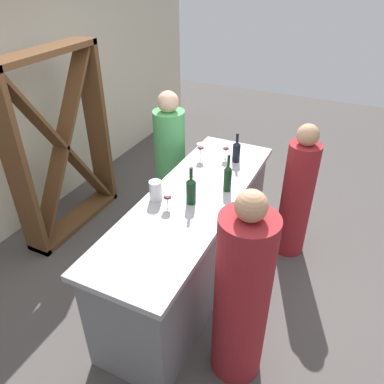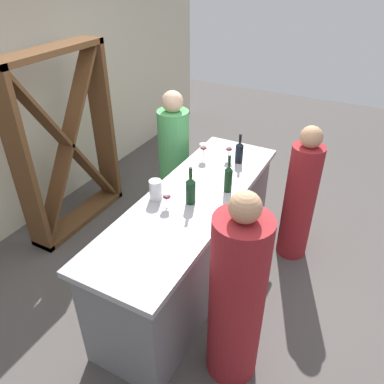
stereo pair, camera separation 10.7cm
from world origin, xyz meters
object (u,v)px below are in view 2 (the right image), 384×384
(water_pitcher, at_px, (156,190))
(person_left_guest, at_px, (237,299))
(wine_bottle_center_near_black, at_px, (239,152))
(person_center_guest, at_px, (300,199))
(wine_glass_near_right, at_px, (203,148))
(wine_bottle_leftmost_dark_green, at_px, (191,190))
(person_right_guest, at_px, (174,163))
(wine_glass_near_center, at_px, (167,197))
(wine_rack, at_px, (67,144))
(wine_bottle_second_left_dark_green, at_px, (228,178))
(wine_glass_near_left, at_px, (229,149))

(water_pitcher, bearing_deg, person_left_guest, -117.37)
(wine_bottle_center_near_black, bearing_deg, water_pitcher, 158.05)
(person_left_guest, xyz_separation_m, person_center_guest, (1.52, -0.05, -0.06))
(wine_glass_near_right, relative_size, water_pitcher, 0.94)
(wine_bottle_leftmost_dark_green, height_order, person_right_guest, person_right_guest)
(wine_glass_near_center, xyz_separation_m, wine_glass_near_right, (0.88, 0.11, 0.02))
(wine_glass_near_center, relative_size, water_pitcher, 0.79)
(person_center_guest, height_order, person_right_guest, person_right_guest)
(wine_rack, relative_size, wine_glass_near_right, 12.21)
(wine_rack, distance_m, wine_glass_near_center, 1.61)
(wine_rack, distance_m, wine_bottle_second_left_dark_green, 1.88)
(wine_bottle_second_left_dark_green, xyz_separation_m, person_center_guest, (0.65, -0.51, -0.44))
(wine_glass_near_right, height_order, person_center_guest, person_center_guest)
(wine_rack, relative_size, water_pitcher, 11.47)
(wine_rack, height_order, water_pitcher, wine_rack)
(person_left_guest, bearing_deg, wine_bottle_center_near_black, -78.01)
(person_left_guest, bearing_deg, wine_rack, -31.45)
(wine_rack, bearing_deg, person_center_guest, -75.82)
(person_left_guest, relative_size, person_center_guest, 1.11)
(wine_bottle_leftmost_dark_green, bearing_deg, wine_rack, 78.11)
(wine_glass_near_center, distance_m, water_pitcher, 0.15)
(wine_rack, xyz_separation_m, wine_bottle_center_near_black, (0.48, -1.76, 0.11))
(wine_bottle_leftmost_dark_green, bearing_deg, person_right_guest, 37.00)
(wine_rack, bearing_deg, person_right_guest, -59.14)
(wine_bottle_leftmost_dark_green, bearing_deg, person_center_guest, -36.37)
(wine_bottle_center_near_black, bearing_deg, wine_glass_near_left, 81.36)
(wine_glass_near_left, bearing_deg, wine_bottle_center_near_black, -98.64)
(wine_rack, bearing_deg, wine_bottle_leftmost_dark_green, -101.89)
(wine_rack, xyz_separation_m, person_right_guest, (0.58, -0.97, -0.27))
(wine_bottle_second_left_dark_green, bearing_deg, person_left_guest, -152.45)
(wine_glass_near_center, relative_size, person_center_guest, 0.09)
(wine_bottle_second_left_dark_green, xyz_separation_m, wine_glass_near_right, (0.43, 0.45, -0.01))
(person_center_guest, bearing_deg, wine_bottle_leftmost_dark_green, 35.55)
(wine_bottle_second_left_dark_green, height_order, person_center_guest, person_center_guest)
(person_left_guest, distance_m, person_right_guest, 2.02)
(wine_glass_near_center, xyz_separation_m, water_pitcher, (0.06, 0.14, -0.01))
(wine_bottle_center_near_black, bearing_deg, person_right_guest, 82.84)
(wine_rack, relative_size, person_right_guest, 1.28)
(wine_bottle_leftmost_dark_green, distance_m, person_left_guest, 0.94)
(wine_bottle_center_near_black, distance_m, wine_glass_near_right, 0.35)
(person_left_guest, height_order, person_center_guest, person_left_guest)
(wine_rack, bearing_deg, wine_glass_near_center, -107.63)
(wine_bottle_second_left_dark_green, distance_m, wine_glass_near_center, 0.56)
(wine_bottle_leftmost_dark_green, xyz_separation_m, wine_bottle_center_near_black, (0.84, -0.08, -0.01))
(wine_rack, height_order, wine_glass_near_left, wine_rack)
(wine_rack, height_order, wine_glass_near_right, wine_rack)
(wine_bottle_second_left_dark_green, height_order, wine_glass_near_center, wine_bottle_second_left_dark_green)
(wine_bottle_leftmost_dark_green, distance_m, wine_bottle_center_near_black, 0.84)
(wine_rack, height_order, wine_bottle_second_left_dark_green, wine_rack)
(water_pitcher, bearing_deg, wine_glass_near_left, -15.48)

